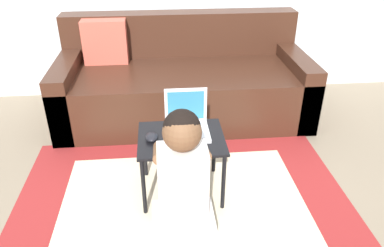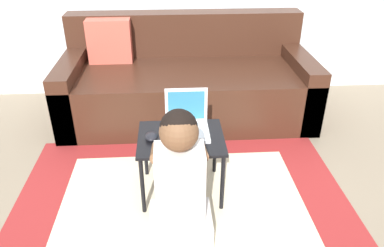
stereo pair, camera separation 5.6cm
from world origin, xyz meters
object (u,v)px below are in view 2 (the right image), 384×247
at_px(couch, 186,82).
at_px(laptop, 187,126).
at_px(person_seated, 180,188).
at_px(laptop_desk, 181,144).
at_px(computer_mouse, 151,136).

xyz_separation_m(couch, laptop, (-0.04, -1.04, 0.16)).
bearing_deg(laptop, person_seated, -97.20).
bearing_deg(laptop_desk, person_seated, -92.85).
height_order(computer_mouse, person_seated, person_seated).
height_order(laptop_desk, laptop, laptop).
bearing_deg(couch, laptop_desk, -94.16).
relative_size(couch, person_seated, 2.59).
bearing_deg(laptop_desk, couch, 85.84).
distance_m(couch, computer_mouse, 1.15).
relative_size(laptop_desk, laptop, 1.98).
bearing_deg(couch, person_seated, -93.80).
distance_m(laptop, computer_mouse, 0.22).
xyz_separation_m(couch, laptop_desk, (-0.08, -1.10, 0.07)).
bearing_deg(laptop, computer_mouse, -160.89).
distance_m(couch, laptop_desk, 1.10).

